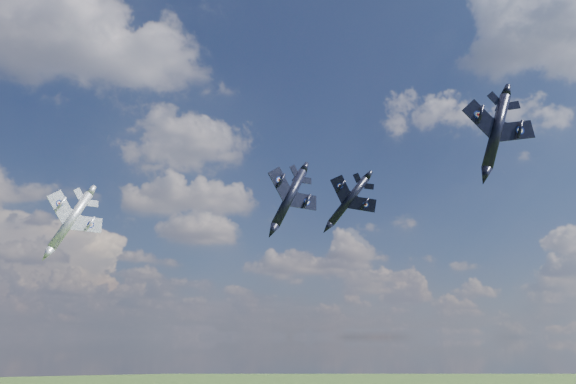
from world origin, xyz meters
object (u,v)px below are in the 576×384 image
object	(u,v)px
jet_lead_navy	(289,198)
jet_right_navy	(496,131)
jet_high_navy	(349,201)
jet_left_silver	(70,221)

from	to	relation	value
jet_lead_navy	jet_right_navy	world-z (taller)	jet_right_navy
jet_lead_navy	jet_high_navy	xyz separation A→B (m)	(15.76, 14.77, 4.19)
jet_lead_navy	jet_left_silver	size ratio (longest dim) A/B	0.90
jet_right_navy	jet_left_silver	bearing A→B (deg)	148.21
jet_lead_navy	jet_high_navy	world-z (taller)	jet_high_navy
jet_right_navy	jet_high_navy	size ratio (longest dim) A/B	0.92
jet_lead_navy	jet_high_navy	distance (m)	22.00
jet_high_navy	jet_left_silver	size ratio (longest dim) A/B	0.96
jet_left_silver	jet_high_navy	bearing A→B (deg)	-26.81
jet_right_navy	jet_high_navy	distance (m)	37.37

